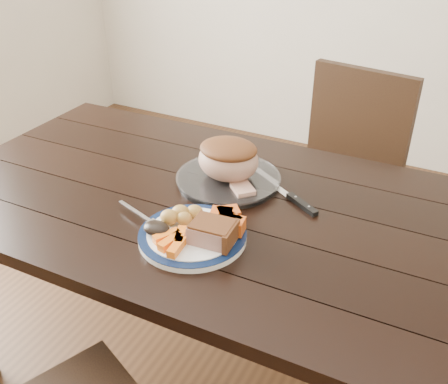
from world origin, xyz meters
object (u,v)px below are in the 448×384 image
at_px(dinner_plate, 193,236).
at_px(fork, 143,216).
at_px(roast_joint, 228,160).
at_px(dining_table, 203,223).
at_px(chair_far, 342,174).
at_px(carving_knife, 293,198).
at_px(pork_slice, 213,232).
at_px(serving_platter, 228,180).

relative_size(dinner_plate, fork, 1.58).
bearing_deg(dinner_plate, fork, 179.46).
distance_m(dinner_plate, roast_joint, 0.31).
height_order(dining_table, dinner_plate, dinner_plate).
bearing_deg(dinner_plate, chair_far, 80.73).
bearing_deg(carving_knife, dining_table, -124.38).
distance_m(dining_table, fork, 0.23).
xyz_separation_m(chair_far, fork, (-0.31, -0.92, 0.25)).
xyz_separation_m(pork_slice, carving_knife, (0.10, 0.30, -0.04)).
bearing_deg(pork_slice, carving_knife, 71.53).
relative_size(fork, carving_knife, 0.61).
distance_m(pork_slice, carving_knife, 0.32).
xyz_separation_m(dinner_plate, carving_knife, (0.16, 0.29, -0.00)).
bearing_deg(serving_platter, roast_joint, 90.00).
height_order(chair_far, pork_slice, chair_far).
bearing_deg(pork_slice, chair_far, 84.49).
height_order(dining_table, pork_slice, pork_slice).
xyz_separation_m(dinner_plate, pork_slice, (0.06, -0.01, 0.04)).
bearing_deg(fork, carving_knife, 60.86).
distance_m(dining_table, dinner_plate, 0.23).
xyz_separation_m(serving_platter, fork, (-0.11, -0.30, 0.01)).
bearing_deg(chair_far, serving_platter, 81.55).
distance_m(serving_platter, fork, 0.31).
xyz_separation_m(dining_table, pork_slice, (0.14, -0.19, 0.14)).
distance_m(dinner_plate, pork_slice, 0.07).
relative_size(chair_far, fork, 5.33).
distance_m(dining_table, pork_slice, 0.27).
bearing_deg(serving_platter, fork, -109.62).
height_order(serving_platter, carving_knife, serving_platter).
xyz_separation_m(dining_table, dinner_plate, (0.08, -0.19, 0.10)).
relative_size(dining_table, fork, 9.28).
bearing_deg(pork_slice, fork, 178.26).
bearing_deg(serving_platter, carving_knife, -0.74).
distance_m(pork_slice, fork, 0.22).
bearing_deg(carving_knife, roast_joint, -149.16).
xyz_separation_m(serving_platter, pork_slice, (0.11, -0.30, 0.04)).
relative_size(dinner_plate, roast_joint, 1.49).
height_order(dinner_plate, roast_joint, roast_joint).
bearing_deg(roast_joint, serving_platter, -90.00).
bearing_deg(chair_far, carving_knife, 100.18).
bearing_deg(dinner_plate, carving_knife, 61.26).
bearing_deg(dinner_plate, dining_table, 112.28).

